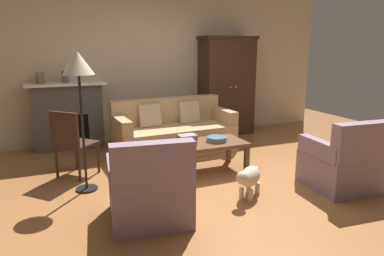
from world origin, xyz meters
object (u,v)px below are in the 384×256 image
mantel_vase_slate (65,77)px  side_chair_wooden (71,140)px  couch (173,133)px  dog (249,178)px  armchair_near_left (150,191)px  floor_lamp (79,72)px  fireplace (68,115)px  coffee_table (205,146)px  armoire (226,86)px  armchair_near_right (344,164)px  fruit_bowl (217,139)px  mantel_vase_bronze (40,78)px  book_stack (187,140)px

mantel_vase_slate → side_chair_wooden: size_ratio=0.21×
couch → dog: (0.17, -2.06, -0.07)m
armchair_near_left → floor_lamp: 1.61m
fireplace → dog: (1.73, -2.93, -0.32)m
coffee_table → mantel_vase_slate: mantel_vase_slate is taller
armoire → side_chair_wooden: size_ratio=2.10×
couch → armchair_near_left: (-1.02, -2.14, -0.00)m
couch → armchair_near_right: bearing=-58.6°
coffee_table → fruit_bowl: (0.17, -0.02, 0.09)m
armchair_near_left → floor_lamp: bearing=115.2°
side_chair_wooden → dog: side_chair_wooden is taller
mantel_vase_bronze → mantel_vase_slate: mantel_vase_slate is taller
book_stack → floor_lamp: bearing=-178.6°
mantel_vase_slate → armoire: bearing=-1.2°
coffee_table → dog: size_ratio=2.29×
book_stack → mantel_vase_slate: (-1.37, 1.92, 0.73)m
couch → mantel_vase_bronze: (-1.93, 0.86, 0.89)m
fireplace → fruit_bowl: size_ratio=4.51×
mantel_vase_slate → dog: bearing=-59.4°
fireplace → book_stack: size_ratio=4.94×
couch → mantel_vase_slate: size_ratio=10.29×
fruit_bowl → book_stack: bearing=176.7°
mantel_vase_bronze → couch: bearing=-23.9°
side_chair_wooden → armchair_near_right: bearing=-29.3°
fruit_bowl → floor_lamp: (-1.76, -0.01, 0.97)m
fireplace → dog: 3.42m
mantel_vase_slate → armchair_near_right: bearing=-46.8°
mantel_vase_slate → couch: bearing=-28.9°
armoire → dog: (-1.22, -2.86, -0.70)m
coffee_table → armoire: bearing=54.7°
armchair_near_left → armchair_near_right: same height
armoire → floor_lamp: armoire is taller
floor_lamp → dog: (1.69, -0.97, -1.18)m
armchair_near_right → armoire: bearing=89.7°
coffee_table → floor_lamp: floor_lamp is taller
armchair_near_left → mantel_vase_bronze: bearing=106.9°
mantel_vase_slate → armchair_near_right: mantel_vase_slate is taller
mantel_vase_bronze → floor_lamp: floor_lamp is taller
fruit_bowl → coffee_table: bearing=173.3°
mantel_vase_bronze → armchair_near_right: mantel_vase_bronze is taller
dog → side_chair_wooden: bearing=140.5°
coffee_table → fruit_bowl: 0.19m
couch → fireplace: bearing=150.6°
armoire → coffee_table: bearing=-125.3°
fruit_bowl → armchair_near_right: size_ratio=0.32×
fireplace → dog: bearing=-59.5°
couch → dog: size_ratio=4.08×
armchair_near_left → floor_lamp: floor_lamp is taller
couch → fruit_bowl: couch is taller
coffee_table → armchair_near_right: size_ratio=1.25×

